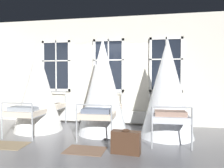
% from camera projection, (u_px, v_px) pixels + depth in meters
% --- Properties ---
extents(ground, '(21.85, 21.85, 0.00)m').
position_uv_depth(ground, '(102.00, 132.00, 5.71)').
color(ground, slate).
extents(back_wall_with_windows, '(8.34, 0.10, 3.35)m').
position_uv_depth(back_wall_with_windows, '(109.00, 71.00, 6.72)').
color(back_wall_with_windows, beige).
rests_on(back_wall_with_windows, ground).
extents(window_bank, '(4.45, 0.10, 2.59)m').
position_uv_depth(window_bank, '(109.00, 90.00, 6.63)').
color(window_bank, black).
rests_on(window_bank, ground).
extents(cot_first, '(1.31, 1.97, 2.30)m').
position_uv_depth(cot_first, '(38.00, 90.00, 5.89)').
color(cot_first, '#9EA3A8').
rests_on(cot_first, ground).
extents(cot_second, '(1.31, 1.97, 2.49)m').
position_uv_depth(cot_second, '(103.00, 87.00, 5.59)').
color(cot_second, '#9EA3A8').
rests_on(cot_second, ground).
extents(cot_third, '(1.31, 1.98, 2.45)m').
position_uv_depth(cot_third, '(167.00, 89.00, 5.24)').
color(cot_third, '#9EA3A8').
rests_on(cot_third, ground).
extents(rug_first, '(0.83, 0.60, 0.01)m').
position_uv_depth(rug_first, '(8.00, 145.00, 4.58)').
color(rug_first, '#8E7A5B').
rests_on(rug_first, ground).
extents(rug_second, '(0.82, 0.58, 0.01)m').
position_uv_depth(rug_second, '(85.00, 150.00, 4.27)').
color(rug_second, brown).
rests_on(rug_second, ground).
extents(suitcase_dark, '(0.58, 0.27, 0.47)m').
position_uv_depth(suitcase_dark, '(126.00, 142.00, 4.09)').
color(suitcase_dark, '#472D1E').
rests_on(suitcase_dark, ground).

